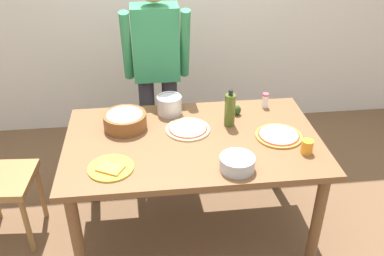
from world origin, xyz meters
The scene contains 13 objects.
ground centered at (0.00, 0.00, 0.00)m, with size 8.00×8.00×0.00m, color brown.
dining_table centered at (0.00, 0.00, 0.67)m, with size 1.60×0.96×0.76m.
person_cook centered at (-0.19, 0.76, 0.94)m, with size 0.49×0.25×1.62m.
pizza_raw_on_board centered at (-0.02, 0.11, 0.77)m, with size 0.29×0.29×0.02m.
pizza_cooked_on_tray centered at (0.54, -0.04, 0.77)m, with size 0.30×0.30×0.02m.
plate_with_slice centered at (-0.50, -0.26, 0.77)m, with size 0.26×0.26×0.02m.
popcorn_bowl centered at (-0.42, 0.19, 0.82)m, with size 0.28×0.28×0.11m.
mixing_bowl_steel centered at (0.21, -0.34, 0.80)m, with size 0.20×0.20×0.08m.
olive_oil_bottle centered at (0.26, 0.15, 0.87)m, with size 0.07×0.07×0.26m.
steel_pot centered at (-0.12, 0.35, 0.83)m, with size 0.17×0.17×0.13m.
cup_orange centered at (0.65, -0.23, 0.80)m, with size 0.07×0.07×0.09m, color orange.
salt_shaker centered at (0.56, 0.36, 0.81)m, with size 0.04×0.04×0.11m.
avocado centered at (0.34, 0.28, 0.80)m, with size 0.06×0.06×0.07m, color #2D4219.
Camera 1 is at (-0.26, -2.23, 2.20)m, focal length 39.75 mm.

